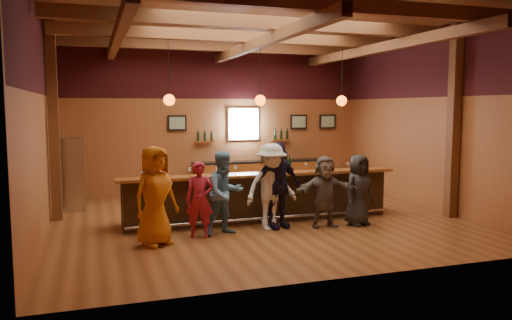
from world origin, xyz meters
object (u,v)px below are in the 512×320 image
(customer_brown, at_px, (325,191))
(customer_redvest, at_px, (200,200))
(stainless_fridge, at_px, (70,174))
(ice_bucket, at_px, (280,166))
(customer_denim, at_px, (225,193))
(bar_counter, at_px, (259,197))
(bottle_a, at_px, (286,166))
(customer_orange, at_px, (155,196))
(bartender, at_px, (282,180))
(customer_white, at_px, (271,187))
(customer_navy, at_px, (277,185))
(back_bar_cabinet, at_px, (258,176))
(customer_dark, at_px, (358,190))

(customer_brown, bearing_deg, customer_redvest, -178.89)
(stainless_fridge, relative_size, customer_redvest, 1.20)
(ice_bucket, bearing_deg, customer_denim, -150.48)
(bar_counter, relative_size, bottle_a, 18.61)
(customer_redvest, relative_size, customer_brown, 0.98)
(customer_orange, xyz_separation_m, customer_brown, (3.60, 0.31, -0.16))
(customer_denim, xyz_separation_m, bartender, (1.98, 1.97, -0.09))
(customer_orange, xyz_separation_m, bottle_a, (3.04, 1.18, 0.32))
(customer_redvest, bearing_deg, ice_bucket, 40.13)
(bartender, bearing_deg, bottle_a, 77.98)
(customer_white, height_order, ice_bucket, customer_white)
(bar_counter, distance_m, stainless_fridge, 4.81)
(customer_denim, bearing_deg, customer_white, -9.41)
(customer_navy, distance_m, bartender, 1.98)
(customer_denim, height_order, bartender, customer_denim)
(customer_orange, bearing_deg, bar_counter, 0.04)
(customer_white, xyz_separation_m, bartender, (0.96, 1.88, -0.15))
(back_bar_cabinet, distance_m, customer_redvest, 5.47)
(bar_counter, relative_size, back_bar_cabinet, 1.57)
(customer_denim, bearing_deg, bar_counter, 30.58)
(bar_counter, distance_m, customer_dark, 2.24)
(ice_bucket, bearing_deg, customer_dark, -33.51)
(customer_denim, distance_m, ice_bucket, 1.78)
(customer_orange, bearing_deg, stainless_fridge, 82.77)
(customer_orange, relative_size, bottle_a, 5.47)
(customer_redvest, bearing_deg, customer_white, 21.39)
(bottle_a, bearing_deg, back_bar_cabinet, 80.59)
(stainless_fridge, distance_m, ice_bucket, 5.29)
(stainless_fridge, bearing_deg, customer_redvest, -54.91)
(customer_brown, bearing_deg, customer_denim, 179.63)
(customer_white, xyz_separation_m, ice_bucket, (0.49, 0.77, 0.33))
(ice_bucket, distance_m, bottle_a, 0.12)
(customer_dark, bearing_deg, customer_navy, 155.74)
(customer_brown, distance_m, customer_dark, 0.78)
(back_bar_cabinet, height_order, bottle_a, bottle_a)
(stainless_fridge, xyz_separation_m, customer_redvest, (2.52, -3.58, -0.15))
(ice_bucket, bearing_deg, customer_orange, -157.43)
(customer_denim, relative_size, customer_white, 0.93)
(stainless_fridge, xyz_separation_m, customer_orange, (1.62, -3.89, 0.03))
(customer_navy, relative_size, bottle_a, 5.41)
(customer_denim, xyz_separation_m, customer_dark, (2.96, -0.11, -0.07))
(stainless_fridge, height_order, customer_denim, stainless_fridge)
(ice_bucket, bearing_deg, customer_white, -122.65)
(customer_denim, xyz_separation_m, customer_white, (1.02, 0.09, 0.06))
(back_bar_cabinet, xyz_separation_m, ice_bucket, (-0.75, -3.79, 0.76))
(customer_orange, relative_size, customer_denim, 1.10)
(back_bar_cabinet, distance_m, customer_navy, 4.62)
(customer_redvest, xyz_separation_m, bartender, (2.51, 2.03, -0.00))
(bar_counter, relative_size, customer_denim, 3.75)
(customer_brown, distance_m, bartender, 2.03)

